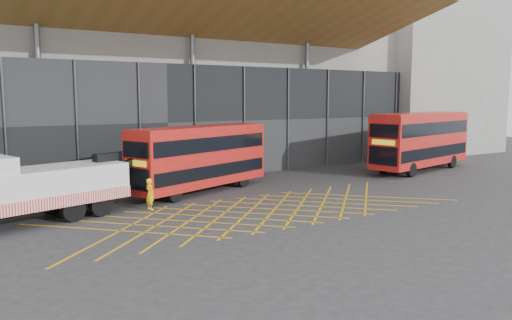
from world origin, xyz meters
TOP-DOWN VIEW (x-y plane):
  - ground_plane at (0.00, 0.00)m, footprint 120.00×120.00m
  - road_markings at (2.40, 0.00)m, footprint 21.56×7.16m
  - construction_building at (1.92, 18.40)m, footprint 55.00×23.97m
  - east_building at (32.00, 16.00)m, footprint 15.00×12.00m
  - recovery_truck at (-8.42, 3.20)m, footprint 11.01×5.17m
  - bus_towed at (2.05, 6.31)m, footprint 9.95×5.65m
  - bus_second at (20.62, 5.42)m, footprint 11.40×4.99m
  - worker at (-2.26, 3.28)m, footprint 0.50×0.66m

SIDE VIEW (x-z plane):
  - ground_plane at x=0.00m, z-range 0.00..0.00m
  - road_markings at x=2.40m, z-range 0.00..0.01m
  - worker at x=-2.26m, z-range 0.00..1.61m
  - recovery_truck at x=-8.42m, z-range -0.15..3.71m
  - bus_towed at x=2.05m, z-range 0.22..4.22m
  - bus_second at x=20.62m, z-range 0.25..4.78m
  - construction_building at x=1.92m, z-range -0.02..17.98m
  - east_building at x=32.00m, z-range 0.00..20.00m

